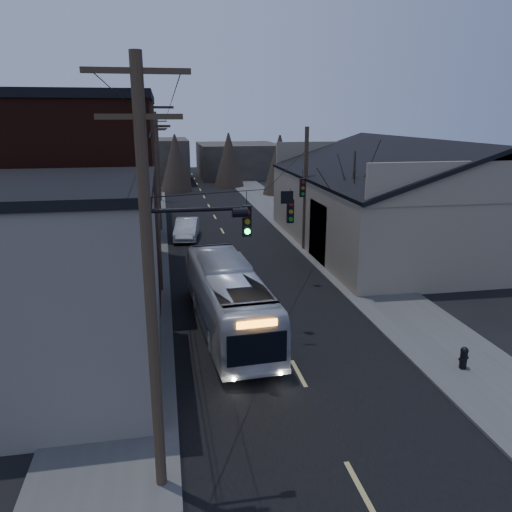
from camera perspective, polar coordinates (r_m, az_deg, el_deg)
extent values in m
cube|color=black|center=(39.39, -3.53, 2.24)|extent=(9.00, 110.00, 0.02)
cube|color=#474744|center=(39.16, -13.02, 1.85)|extent=(4.00, 110.00, 0.12)
cube|color=#474744|center=(40.65, 5.61, 2.69)|extent=(4.00, 110.00, 0.12)
cube|color=slate|center=(18.50, -23.81, -3.64)|extent=(8.00, 8.00, 7.00)
cube|color=black|center=(28.86, -21.34, 6.30)|extent=(10.00, 12.00, 10.00)
cube|color=#302A26|center=(44.67, -16.89, 7.76)|extent=(9.00, 14.00, 7.00)
cube|color=#7C705A|center=(38.01, 17.31, 4.89)|extent=(16.00, 20.00, 5.00)
cube|color=black|center=(35.82, 12.03, 10.78)|extent=(8.16, 20.60, 2.86)
cube|color=black|center=(39.55, 22.99, 10.33)|extent=(8.16, 20.60, 2.86)
cube|color=#302A26|center=(73.30, -11.77, 10.61)|extent=(10.00, 12.00, 6.00)
cube|color=#302A26|center=(79.17, -2.08, 10.92)|extent=(12.00, 14.00, 5.00)
cone|color=black|center=(30.65, 10.92, 4.94)|extent=(0.40, 0.40, 7.20)
cylinder|color=#382B1E|center=(11.73, -11.99, -4.39)|extent=(0.28, 0.28, 10.50)
cube|color=#382B1E|center=(11.07, -13.50, 19.91)|extent=(2.20, 0.12, 0.12)
cylinder|color=#382B1E|center=(26.37, -11.35, 6.27)|extent=(0.28, 0.28, 10.00)
cube|color=#382B1E|center=(26.03, -11.91, 16.30)|extent=(2.20, 0.12, 0.12)
cylinder|color=#382B1E|center=(41.27, -11.17, 9.28)|extent=(0.28, 0.28, 9.50)
cube|color=#382B1E|center=(41.03, -11.50, 15.32)|extent=(2.20, 0.12, 0.12)
cylinder|color=#382B1E|center=(56.23, -11.08, 10.69)|extent=(0.28, 0.28, 9.00)
cube|color=#382B1E|center=(56.03, -11.31, 14.87)|extent=(2.20, 0.12, 0.12)
cylinder|color=#382B1E|center=(34.74, 5.67, 7.49)|extent=(0.28, 0.28, 8.50)
cube|color=black|center=(16.07, -1.06, 4.03)|extent=(0.28, 0.20, 1.00)
cube|color=black|center=(21.04, 3.94, 5.14)|extent=(0.28, 0.20, 1.00)
cube|color=black|center=(27.31, 5.33, 7.78)|extent=(0.28, 0.20, 1.00)
imported|color=silver|center=(22.05, -3.17, -4.85)|extent=(3.09, 10.61, 2.92)
imported|color=#B3B6BB|center=(38.85, -7.93, 3.08)|extent=(2.26, 4.89, 1.55)
cylinder|color=black|center=(20.46, 22.62, -10.89)|extent=(0.27, 0.27, 0.67)
sphere|color=black|center=(20.31, 22.73, -9.96)|extent=(0.29, 0.29, 0.29)
cylinder|color=black|center=(20.44, 22.64, -10.75)|extent=(0.41, 0.24, 0.13)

